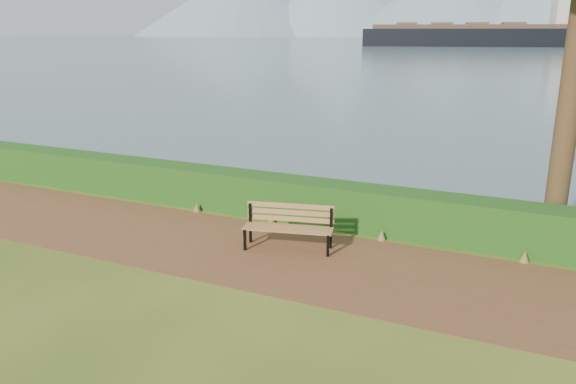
% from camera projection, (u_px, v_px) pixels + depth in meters
% --- Properties ---
extents(ground, '(140.00, 140.00, 0.00)m').
position_uv_depth(ground, '(275.00, 262.00, 11.14)').
color(ground, '#3D5317').
rests_on(ground, ground).
extents(path, '(40.00, 3.40, 0.01)m').
position_uv_depth(path, '(281.00, 256.00, 11.40)').
color(path, brown).
rests_on(path, ground).
extents(hedge, '(32.00, 0.85, 1.00)m').
position_uv_depth(hedge, '(323.00, 203.00, 13.26)').
color(hedge, '#1A4012').
rests_on(hedge, ground).
extents(water, '(700.00, 510.00, 0.00)m').
position_uv_depth(water, '(545.00, 41.00, 237.76)').
color(water, '#466070').
rests_on(water, ground).
extents(bench, '(1.93, 0.96, 0.93)m').
position_uv_depth(bench, '(289.00, 224.00, 11.72)').
color(bench, black).
rests_on(bench, ground).
extents(cargo_ship, '(68.22, 25.57, 20.51)m').
position_uv_depth(cargo_ship, '(494.00, 35.00, 157.01)').
color(cargo_ship, black).
rests_on(cargo_ship, ground).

